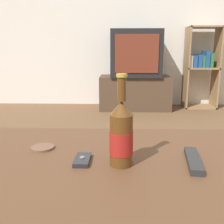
# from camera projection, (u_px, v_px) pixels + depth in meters

# --- Properties ---
(back_wall) EXTENTS (8.00, 0.05, 2.60)m
(back_wall) POSITION_uv_depth(u_px,v_px,m) (113.00, 11.00, 3.59)
(back_wall) COLOR silver
(back_wall) RESTS_ON ground_plane
(coffee_table) EXTENTS (1.19, 0.75, 0.41)m
(coffee_table) POSITION_uv_depth(u_px,v_px,m) (92.00, 178.00, 0.86)
(coffee_table) COLOR brown
(coffee_table) RESTS_ON ground_plane
(tv_stand) EXTENTS (0.92, 0.48, 0.44)m
(tv_stand) POSITION_uv_depth(u_px,v_px,m) (135.00, 92.00, 3.52)
(tv_stand) COLOR #4C3828
(tv_stand) RESTS_ON ground_plane
(television) EXTENTS (0.64, 0.56, 0.59)m
(television) POSITION_uv_depth(u_px,v_px,m) (135.00, 54.00, 3.40)
(television) COLOR black
(television) RESTS_ON tv_stand
(bookshelf) EXTENTS (0.42, 0.30, 1.07)m
(bookshelf) POSITION_uv_depth(u_px,v_px,m) (201.00, 66.00, 3.51)
(bookshelf) COLOR #99754C
(bookshelf) RESTS_ON ground_plane
(beer_bottle) EXTENTS (0.07, 0.07, 0.28)m
(beer_bottle) POSITION_uv_depth(u_px,v_px,m) (121.00, 134.00, 0.80)
(beer_bottle) COLOR #563314
(beer_bottle) RESTS_ON coffee_table
(cell_phone) EXTENTS (0.05, 0.10, 0.02)m
(cell_phone) POSITION_uv_depth(u_px,v_px,m) (82.00, 159.00, 0.85)
(cell_phone) COLOR #232328
(cell_phone) RESTS_ON coffee_table
(remote_control) EXTENTS (0.07, 0.19, 0.02)m
(remote_control) POSITION_uv_depth(u_px,v_px,m) (194.00, 161.00, 0.83)
(remote_control) COLOR #282828
(remote_control) RESTS_ON coffee_table
(coaster) EXTENTS (0.08, 0.08, 0.01)m
(coaster) POSITION_uv_depth(u_px,v_px,m) (43.00, 148.00, 0.96)
(coaster) COLOR brown
(coaster) RESTS_ON coffee_table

